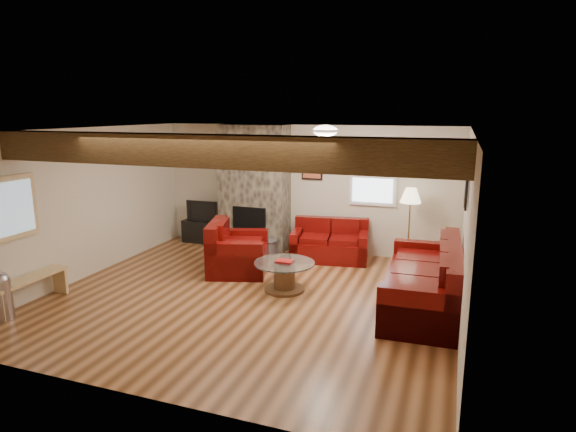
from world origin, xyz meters
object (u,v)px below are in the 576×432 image
Objects in this scene: sofa_three at (423,276)px; floor_lamp at (410,200)px; armchair_red at (238,247)px; television at (205,211)px; loveseat at (330,240)px; tv_cabinet at (205,231)px; coffee_table at (284,276)px.

sofa_three is 2.02m from floor_lamp.
television is (-1.49, 1.51, 0.25)m from armchair_red.
sofa_three is at bearing -23.66° from television.
sofa_three is at bearing -78.02° from floor_lamp.
sofa_three is 2.52m from loveseat.
tv_cabinet is 0.46m from television.
coffee_table is 3.31m from tv_cabinet.
sofa_three reaches higher than loveseat.
tv_cabinet is 0.66× the size of floor_lamp.
armchair_red is (-3.15, 0.53, -0.02)m from sofa_three.
armchair_red is 1.24m from coffee_table.
loveseat is at bearing -64.85° from armchair_red.
television is (-4.64, 2.03, 0.23)m from sofa_three.
armchair_red is 3.15m from floor_lamp.
floor_lamp is at bearing -170.14° from sofa_three.
armchair_red is 2.13m from tv_cabinet.
sofa_three reaches higher than armchair_red.
floor_lamp reaches higher than sofa_three.
floor_lamp is (1.69, 1.89, 0.99)m from coffee_table.
sofa_three is 1.68× the size of floor_lamp.
television reaches higher than tv_cabinet.
loveseat is 1.67m from floor_lamp.
coffee_table is 1.25× the size of television.
loveseat is 1.49× the size of tv_cabinet.
sofa_three is 2.55× the size of coffee_table.
television reaches higher than coffee_table.
sofa_three is at bearing -23.66° from tv_cabinet.
sofa_three is 2.09m from coffee_table.
armchair_red reaches higher than coffee_table.
coffee_table is 2.72m from floor_lamp.
television is at bearing 27.74° from armchair_red.
tv_cabinet is 1.25× the size of television.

